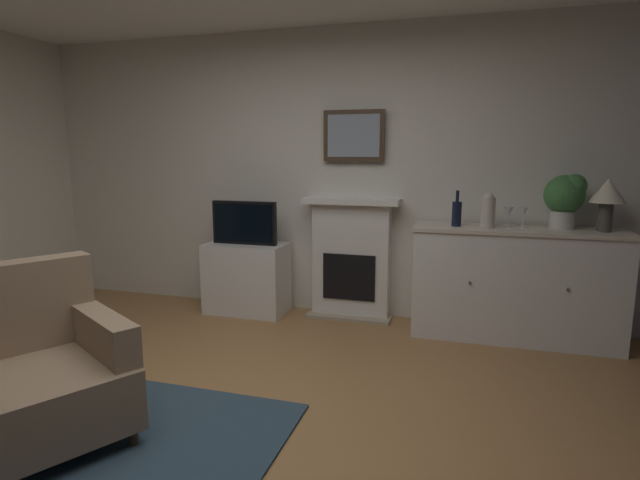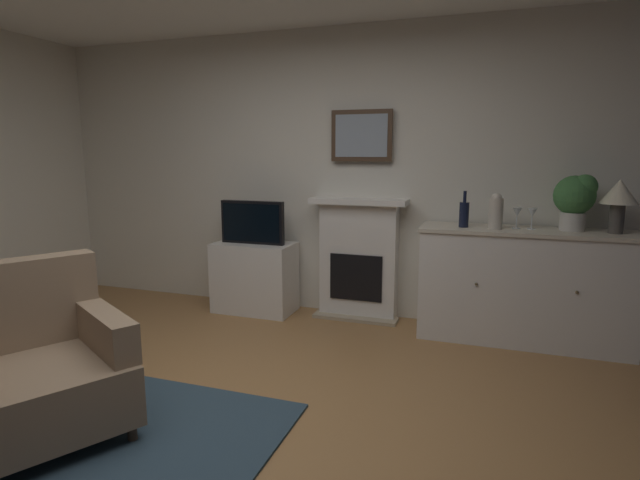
% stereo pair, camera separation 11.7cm
% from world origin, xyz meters
% --- Properties ---
extents(ground_plane, '(6.08, 4.75, 0.10)m').
position_xyz_m(ground_plane, '(0.00, 0.00, -0.05)').
color(ground_plane, '#9E7042').
rests_on(ground_plane, ground).
extents(wall_rear, '(6.08, 0.06, 2.61)m').
position_xyz_m(wall_rear, '(0.00, 2.34, 1.30)').
color(wall_rear, silver).
rests_on(wall_rear, ground_plane).
extents(area_rug, '(2.19, 1.69, 0.02)m').
position_xyz_m(area_rug, '(-0.76, -0.36, 0.01)').
color(area_rug, '#2D4251').
rests_on(area_rug, ground_plane).
extents(fireplace_unit, '(0.87, 0.30, 1.10)m').
position_xyz_m(fireplace_unit, '(0.19, 2.22, 0.55)').
color(fireplace_unit, white).
rests_on(fireplace_unit, ground_plane).
extents(framed_picture, '(0.55, 0.04, 0.45)m').
position_xyz_m(framed_picture, '(0.19, 2.26, 1.65)').
color(framed_picture, '#473323').
extents(sideboard_cabinet, '(1.62, 0.49, 0.91)m').
position_xyz_m(sideboard_cabinet, '(1.58, 2.04, 0.46)').
color(sideboard_cabinet, white).
rests_on(sideboard_cabinet, ground_plane).
extents(table_lamp, '(0.26, 0.26, 0.40)m').
position_xyz_m(table_lamp, '(2.18, 2.04, 1.19)').
color(table_lamp, '#4C4742').
rests_on(table_lamp, sideboard_cabinet).
extents(wine_bottle, '(0.08, 0.08, 0.29)m').
position_xyz_m(wine_bottle, '(1.10, 2.01, 1.02)').
color(wine_bottle, black).
rests_on(wine_bottle, sideboard_cabinet).
extents(wine_glass_left, '(0.07, 0.07, 0.16)m').
position_xyz_m(wine_glass_left, '(1.50, 2.06, 1.03)').
color(wine_glass_left, silver).
rests_on(wine_glass_left, sideboard_cabinet).
extents(wine_glass_center, '(0.07, 0.07, 0.16)m').
position_xyz_m(wine_glass_center, '(1.61, 2.06, 1.03)').
color(wine_glass_center, silver).
rests_on(wine_glass_center, sideboard_cabinet).
extents(vase_decorative, '(0.11, 0.11, 0.28)m').
position_xyz_m(vase_decorative, '(1.34, 1.99, 1.05)').
color(vase_decorative, beige).
rests_on(vase_decorative, sideboard_cabinet).
extents(tv_cabinet, '(0.75, 0.42, 0.66)m').
position_xyz_m(tv_cabinet, '(-0.79, 2.05, 0.33)').
color(tv_cabinet, white).
rests_on(tv_cabinet, ground_plane).
extents(tv_set, '(0.62, 0.07, 0.40)m').
position_xyz_m(tv_set, '(-0.79, 2.03, 0.86)').
color(tv_set, black).
rests_on(tv_set, tv_cabinet).
extents(potted_plant_small, '(0.30, 0.30, 0.43)m').
position_xyz_m(potted_plant_small, '(1.91, 2.09, 1.17)').
color(potted_plant_small, beige).
rests_on(potted_plant_small, sideboard_cabinet).
extents(armchair, '(1.08, 1.06, 0.92)m').
position_xyz_m(armchair, '(-0.92, -0.23, 0.38)').
color(armchair, '#8C7259').
rests_on(armchair, ground_plane).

